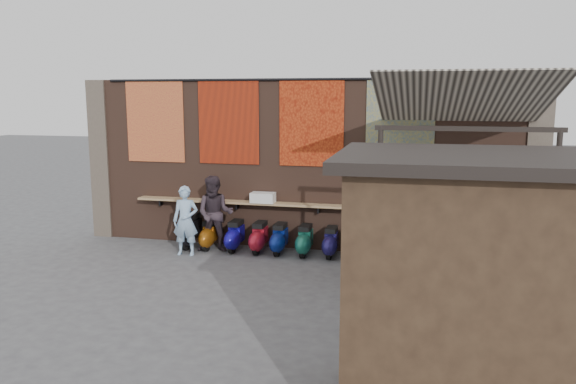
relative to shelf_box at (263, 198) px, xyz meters
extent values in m
plane|color=#474749|center=(0.81, -2.30, -1.24)|extent=(70.00, 70.00, 0.00)
cube|color=brown|center=(0.81, 0.40, 0.76)|extent=(10.00, 0.40, 4.00)
cube|color=#4C4238|center=(-4.39, 0.40, 0.76)|extent=(0.50, 0.50, 4.00)
cube|color=#4C4238|center=(6.01, 0.40, 0.76)|extent=(0.50, 0.50, 4.00)
cube|color=#9E7A51|center=(0.81, 0.03, -0.14)|extent=(8.00, 0.32, 0.05)
cube|color=white|center=(0.00, 0.00, 0.00)|extent=(0.56, 0.33, 0.23)
cube|color=maroon|center=(-2.79, 0.18, 1.76)|extent=(1.50, 0.02, 2.00)
cube|color=red|center=(-0.89, 0.18, 1.76)|extent=(1.50, 0.02, 2.00)
cube|color=#B63D16|center=(1.11, 0.18, 1.76)|extent=(1.50, 0.02, 2.00)
cube|color=#244A87|center=(3.11, 0.18, 1.76)|extent=(1.50, 0.02, 2.00)
cylinder|color=black|center=(0.81, 0.17, 2.74)|extent=(9.50, 0.06, 0.06)
imported|color=#96BADB|center=(-1.58, -0.90, -0.44)|extent=(0.63, 0.45, 1.60)
imported|color=#34282F|center=(-1.03, -0.47, -0.35)|extent=(0.97, 0.81, 1.79)
imported|color=black|center=(2.99, -2.67, -0.44)|extent=(0.95, 0.42, 1.61)
imported|color=slate|center=(5.30, -1.83, -0.43)|extent=(1.21, 0.99, 1.63)
imported|color=#8E725A|center=(2.99, -1.76, -0.49)|extent=(0.88, 0.78, 1.51)
cube|color=black|center=(4.21, -6.35, 0.20)|extent=(2.69, 2.03, 2.89)
cube|color=black|center=(4.21, -6.35, 1.71)|extent=(3.01, 2.33, 0.12)
cube|color=gold|center=(4.20, -5.32, 0.86)|extent=(1.20, 0.05, 0.50)
cube|color=#473321|center=(4.20, -5.32, -0.19)|extent=(2.22, 0.12, 0.06)
cube|color=beige|center=(4.31, -1.40, 2.31)|extent=(3.20, 3.28, 0.97)
cube|color=#33261C|center=(4.31, 0.19, 2.71)|extent=(3.30, 0.08, 0.12)
cube|color=black|center=(4.31, -2.90, 1.84)|extent=(3.00, 0.08, 0.08)
cylinder|color=black|center=(2.91, -2.90, 0.31)|extent=(0.09, 0.09, 3.10)
cylinder|color=black|center=(5.71, -2.90, 0.31)|extent=(0.09, 0.09, 3.10)
camera|label=1|loc=(3.59, -12.52, 2.37)|focal=35.00mm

